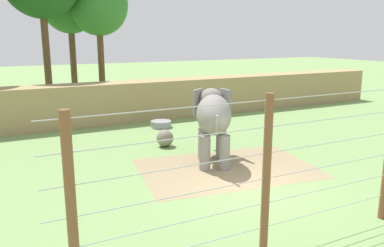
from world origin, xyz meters
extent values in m
plane|color=#759956|center=(0.00, 0.00, 0.00)|extent=(120.00, 120.00, 0.00)
cube|color=#937F5B|center=(0.47, 2.04, 0.00)|extent=(6.90, 5.19, 0.01)
cube|color=tan|center=(0.00, 11.82, 1.12)|extent=(36.00, 1.80, 2.24)
cylinder|color=gray|center=(0.24, 3.47, 0.65)|extent=(0.41, 0.41, 1.30)
cylinder|color=gray|center=(0.88, 3.16, 0.65)|extent=(0.41, 0.41, 1.30)
cylinder|color=gray|center=(-0.34, 2.28, 0.65)|extent=(0.41, 0.41, 1.30)
cylinder|color=gray|center=(0.30, 1.97, 0.65)|extent=(0.41, 0.41, 1.30)
ellipsoid|color=gray|center=(0.27, 2.72, 1.93)|extent=(2.22, 2.73, 1.48)
ellipsoid|color=gray|center=(0.93, 4.08, 2.19)|extent=(1.32, 1.27, 1.07)
cube|color=gray|center=(0.39, 4.24, 2.19)|extent=(0.71, 0.60, 1.02)
cube|color=gray|center=(1.39, 3.75, 2.19)|extent=(0.11, 0.84, 1.02)
cylinder|color=gray|center=(1.11, 4.43, 1.80)|extent=(0.46, 0.54, 0.58)
cylinder|color=gray|center=(1.16, 4.53, 1.40)|extent=(0.36, 0.40, 0.54)
cylinder|color=gray|center=(1.19, 4.60, 1.01)|extent=(0.25, 0.25, 0.51)
cylinder|color=gray|center=(-0.32, 1.51, 1.83)|extent=(0.21, 0.29, 0.74)
sphere|color=gray|center=(-0.42, 5.79, 0.38)|extent=(0.76, 0.76, 0.76)
cylinder|color=brown|center=(-5.98, -3.29, 1.83)|extent=(0.18, 0.18, 3.65)
cylinder|color=brown|center=(-1.90, -3.29, 1.83)|extent=(0.18, 0.18, 3.65)
cylinder|color=#B7B7BC|center=(0.00, -3.29, 0.66)|extent=(12.96, 0.02, 0.02)
cylinder|color=#B7B7BC|center=(0.00, -3.29, 1.23)|extent=(12.96, 0.02, 0.02)
cylinder|color=#B7B7BC|center=(0.00, -3.29, 1.80)|extent=(12.96, 0.02, 0.02)
cylinder|color=#B7B7BC|center=(0.00, -3.29, 2.37)|extent=(12.96, 0.02, 0.02)
cylinder|color=#B7B7BC|center=(0.00, -3.29, 2.94)|extent=(12.96, 0.02, 0.02)
cylinder|color=#B7B7BC|center=(0.00, -3.29, 3.51)|extent=(12.96, 0.02, 0.02)
cylinder|color=gray|center=(0.84, 9.31, 0.17)|extent=(1.10, 1.10, 0.35)
cylinder|color=#38607A|center=(0.84, 9.31, 0.32)|extent=(1.01, 1.01, 0.02)
cylinder|color=brown|center=(-1.64, 19.78, 2.67)|extent=(0.44, 0.44, 5.35)
ellipsoid|color=#2D6B28|center=(-1.64, 19.78, 7.06)|extent=(4.03, 4.03, 4.23)
cylinder|color=brown|center=(0.01, 18.20, 2.59)|extent=(0.44, 0.44, 5.19)
ellipsoid|color=#33752D|center=(0.01, 18.20, 6.90)|extent=(4.02, 4.02, 4.23)
cylinder|color=brown|center=(-3.75, 17.12, 3.15)|extent=(0.44, 0.44, 6.31)
camera|label=1|loc=(-6.93, -9.66, 4.80)|focal=36.60mm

